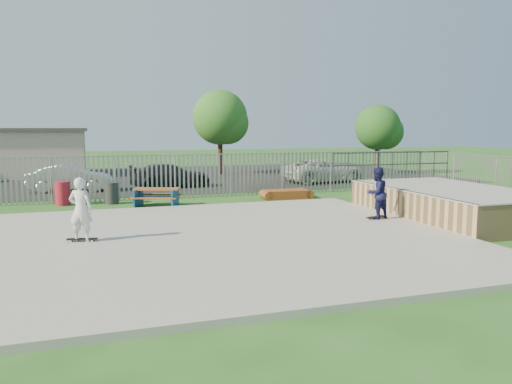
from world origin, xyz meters
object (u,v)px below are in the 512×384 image
object	(u,v)px
trash_bin_red	(63,193)
car_dark	(170,176)
car_silver	(71,178)
trash_bin_grey	(112,193)
tree_mid	(220,118)
car_white	(324,171)
tree_right	(378,128)
skater_navy	(377,193)
picnic_table	(157,197)
skater_white	(81,209)
funbox	(286,194)

from	to	relation	value
trash_bin_red	car_dark	xyz separation A→B (m)	(5.18, 4.82, 0.16)
trash_bin_red	car_silver	distance (m)	4.61
trash_bin_red	trash_bin_grey	distance (m)	1.96
car_silver	tree_mid	world-z (taller)	tree_mid
trash_bin_grey	car_white	world-z (taller)	car_white
tree_right	trash_bin_red	bearing A→B (deg)	-157.32
tree_mid	trash_bin_grey	bearing A→B (deg)	-123.02
trash_bin_red	car_white	distance (m)	14.88
tree_mid	skater_navy	xyz separation A→B (m)	(0.60, -19.15, -2.89)
picnic_table	skater_white	xyz separation A→B (m)	(-2.78, -6.35, 0.63)
picnic_table	car_white	world-z (taller)	car_white
trash_bin_red	car_white	bearing A→B (deg)	17.88
trash_bin_grey	skater_navy	xyz separation A→B (m)	(8.31, -7.28, 0.56)
tree_mid	tree_right	world-z (taller)	tree_mid
trash_bin_red	tree_right	distance (m)	21.95
car_silver	skater_white	bearing A→B (deg)	-170.62
car_dark	skater_navy	xyz separation A→B (m)	(5.09, -12.33, 0.37)
trash_bin_grey	car_silver	bearing A→B (deg)	110.51
car_silver	skater_white	distance (m)	12.65
trash_bin_grey	tree_mid	size ratio (longest dim) A/B	0.16
car_dark	car_white	world-z (taller)	car_white
trash_bin_red	tree_mid	bearing A→B (deg)	50.30
picnic_table	funbox	xyz separation A→B (m)	(5.93, 0.65, -0.19)
car_dark	tree_mid	size ratio (longest dim) A/B	0.75
funbox	skater_white	distance (m)	11.20
trash_bin_grey	tree_right	bearing A→B (deg)	25.42
car_silver	skater_navy	xyz separation A→B (m)	(10.12, -12.11, 0.33)
picnic_table	car_dark	bearing A→B (deg)	96.23
trash_bin_grey	skater_white	xyz separation A→B (m)	(-1.07, -7.79, 0.56)
funbox	skater_navy	xyz separation A→B (m)	(0.68, -6.49, 0.82)
picnic_table	trash_bin_red	xyz separation A→B (m)	(-3.66, 1.67, 0.11)
car_dark	tree_right	xyz separation A→B (m)	(14.92, 3.58, 2.57)
picnic_table	tree_right	size ratio (longest dim) A/B	0.46
tree_mid	skater_navy	size ratio (longest dim) A/B	3.34
trash_bin_grey	car_silver	xyz separation A→B (m)	(-1.81, 4.84, 0.23)
car_dark	skater_white	world-z (taller)	skater_white
car_dark	skater_white	bearing A→B (deg)	154.33
tree_right	skater_navy	size ratio (longest dim) A/B	2.75
tree_mid	skater_white	bearing A→B (deg)	-114.08
trash_bin_red	skater_navy	world-z (taller)	skater_navy
car_dark	skater_navy	distance (m)	13.34
funbox	trash_bin_grey	world-z (taller)	trash_bin_grey
trash_bin_grey	skater_navy	world-z (taller)	skater_navy
car_dark	skater_white	distance (m)	13.54
trash_bin_red	skater_white	distance (m)	8.08
trash_bin_grey	car_dark	world-z (taller)	car_dark
car_silver	skater_white	xyz separation A→B (m)	(0.74, -12.62, 0.33)
skater_navy	trash_bin_red	bearing A→B (deg)	-52.10
car_dark	car_silver	bearing A→B (deg)	85.25
car_white	skater_navy	xyz separation A→B (m)	(-3.90, -12.08, 0.31)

